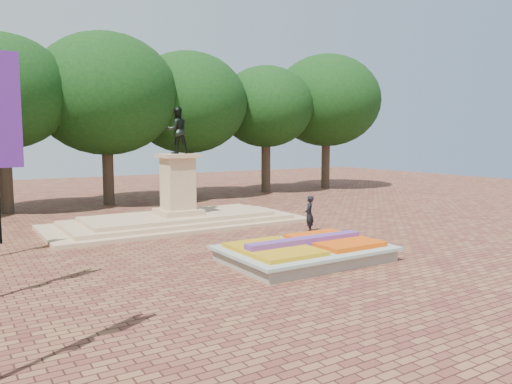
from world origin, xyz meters
The scene contains 5 objects.
ground centered at (0.00, 0.00, 0.00)m, with size 90.00×90.00×0.00m, color brown.
flower_bed centered at (1.03, -2.00, 0.38)m, with size 6.30×4.30×0.91m.
monument centered at (0.00, 8.00, 0.88)m, with size 14.00×6.00×6.40m.
tree_row_back centered at (2.33, 18.00, 6.67)m, with size 44.80×8.80×10.43m.
pedestrian centered at (4.80, 2.56, 0.93)m, with size 0.68×0.45×1.86m, color black.
Camera 1 is at (-10.72, -17.13, 4.77)m, focal length 35.00 mm.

